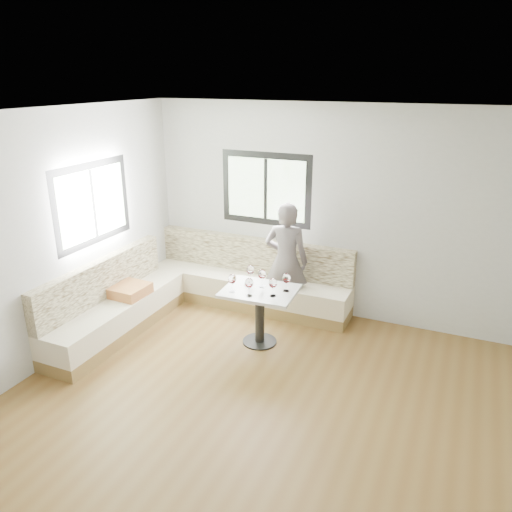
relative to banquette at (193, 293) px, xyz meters
The scene contains 11 objects.
room 2.42m from the banquette, 45.67° to the right, with size 5.01×5.01×2.81m.
banquette is the anchor object (origin of this frame).
table 1.16m from the banquette, 15.07° to the right, with size 0.89×0.71×0.71m.
person 1.33m from the banquette, 24.07° to the left, with size 0.58×0.38×1.59m, color #5A5252.
olive_ramekin 1.01m from the banquette, 12.42° to the right, with size 0.09×0.09×0.04m.
wine_glass_a 1.10m from the banquette, 30.07° to the right, with size 0.10×0.10×0.22m.
wine_glass_b 1.29m from the banquette, 25.51° to the right, with size 0.10×0.10×0.22m.
wine_glass_c 1.48m from the banquette, 17.02° to the right, with size 0.10×0.10×0.22m.
wine_glass_d 1.24m from the banquette, 10.73° to the right, with size 0.10×0.10×0.22m.
wine_glass_e 1.52m from the banquette, ahead, with size 0.10×0.10×0.22m.
wine_glass_f 1.06m from the banquette, ahead, with size 0.10×0.10×0.22m.
Camera 1 is at (1.67, -3.65, 3.11)m, focal length 35.00 mm.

